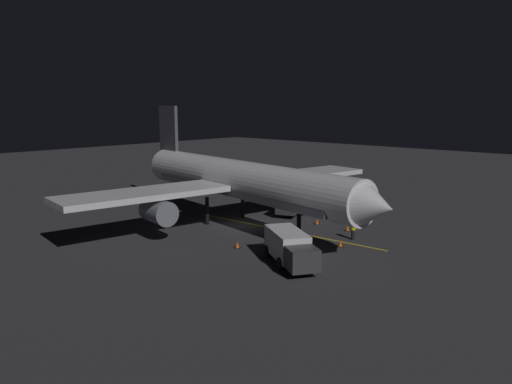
{
  "coord_description": "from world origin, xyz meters",
  "views": [
    {
      "loc": [
        32.27,
        31.65,
        11.35
      ],
      "look_at": [
        0.0,
        2.0,
        3.5
      ],
      "focal_mm": 34.45,
      "sensor_mm": 36.0,
      "label": 1
    }
  ],
  "objects": [
    {
      "name": "traffic_cone_near_left",
      "position": [
        5.39,
        4.91,
        0.25
      ],
      "size": [
        0.5,
        0.5,
        0.55
      ],
      "color": "#EA590F",
      "rests_on": "ground_plane"
    },
    {
      "name": "ground_crew_worker",
      "position": [
        -3.02,
        10.42,
        0.89
      ],
      "size": [
        0.4,
        0.4,
        1.74
      ],
      "color": "black",
      "rests_on": "ground_plane"
    },
    {
      "name": "traffic_cone_far",
      "position": [
        -5.19,
        8.51,
        0.25
      ],
      "size": [
        0.5,
        0.5,
        0.55
      ],
      "color": "#EA590F",
      "rests_on": "ground_plane"
    },
    {
      "name": "baggage_truck",
      "position": [
        5.77,
        10.58,
        1.23
      ],
      "size": [
        5.08,
        6.43,
        2.36
      ],
      "color": "silver",
      "rests_on": "ground_plane"
    },
    {
      "name": "traffic_cone_near_right",
      "position": [
        -5.42,
        4.97,
        0.25
      ],
      "size": [
        0.5,
        0.5,
        0.55
      ],
      "color": "#EA590F",
      "rests_on": "ground_plane"
    },
    {
      "name": "catering_truck",
      "position": [
        -8.06,
        0.31,
        1.23
      ],
      "size": [
        6.8,
        4.11,
        2.33
      ],
      "color": "navy",
      "rests_on": "ground_plane"
    },
    {
      "name": "traffic_cone_under_wing",
      "position": [
        -0.54,
        10.77,
        0.25
      ],
      "size": [
        0.5,
        0.5,
        0.55
      ],
      "color": "#EA590F",
      "rests_on": "ground_plane"
    },
    {
      "name": "ground_plane",
      "position": [
        0.0,
        0.0,
        -0.1
      ],
      "size": [
        180.0,
        180.0,
        0.2
      ],
      "primitive_type": "cube",
      "color": "#323236"
    },
    {
      "name": "airliner",
      "position": [
        -0.09,
        -0.59,
        4.23
      ],
      "size": [
        33.23,
        35.33,
        11.18
      ],
      "color": "white",
      "rests_on": "ground_plane"
    },
    {
      "name": "apron_guide_stripe",
      "position": [
        -1.43,
        4.0,
        0.0
      ],
      "size": [
        1.48,
        20.42,
        0.01
      ],
      "primitive_type": "cube",
      "rotation": [
        0.0,
        0.0,
        0.06
      ],
      "color": "gold",
      "rests_on": "ground_plane"
    }
  ]
}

